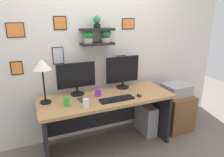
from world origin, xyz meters
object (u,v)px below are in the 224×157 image
at_px(desk_lamp, 42,67).
at_px(drawer_cabinet, 175,111).
at_px(computer_mouse, 139,95).
at_px(computer_tower_right, 146,119).
at_px(monitor_right, 123,71).
at_px(monitor_left, 76,77).
at_px(pen_cup, 86,103).
at_px(printer, 177,90).
at_px(desk, 105,109).
at_px(coffee_mug, 98,92).
at_px(water_cup, 67,101).
at_px(keyboard, 117,99).
at_px(cell_phone, 82,100).

height_order(desk_lamp, drawer_cabinet, desk_lamp).
relative_size(computer_mouse, computer_tower_right, 0.20).
relative_size(monitor_right, computer_mouse, 5.54).
distance_m(monitor_left, monitor_right, 0.67).
distance_m(pen_cup, printer, 1.55).
height_order(desk, coffee_mug, coffee_mug).
xyz_separation_m(monitor_left, printer, (1.52, -0.19, -0.33)).
xyz_separation_m(desk_lamp, water_cup, (0.22, -0.19, -0.39)).
bearing_deg(monitor_right, drawer_cabinet, -12.85).
bearing_deg(drawer_cabinet, computer_tower_right, 173.41).
xyz_separation_m(desk, desk_lamp, (-0.76, 0.04, 0.65)).
xyz_separation_m(keyboard, computer_mouse, (0.31, -0.01, 0.01)).
relative_size(computer_mouse, printer, 0.24).
bearing_deg(pen_cup, monitor_left, 89.37).
distance_m(keyboard, drawer_cabinet, 1.22).
relative_size(desk, monitor_right, 3.52).
height_order(coffee_mug, water_cup, water_cup).
bearing_deg(pen_cup, coffee_mug, 47.89).
height_order(desk, pen_cup, pen_cup).
bearing_deg(printer, pen_cup, -171.21).
distance_m(desk, water_cup, 0.62).
relative_size(monitor_left, coffee_mug, 5.65).
height_order(keyboard, water_cup, water_cup).
relative_size(keyboard, computer_mouse, 4.89).
bearing_deg(coffee_mug, monitor_right, 20.29).
height_order(computer_mouse, printer, computer_mouse).
height_order(monitor_left, computer_mouse, monitor_left).
height_order(monitor_right, drawer_cabinet, monitor_right).
bearing_deg(keyboard, monitor_left, 137.16).
bearing_deg(cell_phone, desk, 3.37).
distance_m(keyboard, computer_mouse, 0.31).
relative_size(water_cup, printer, 0.29).
relative_size(monitor_left, cell_phone, 3.63).
relative_size(keyboard, pen_cup, 4.40).
distance_m(keyboard, printer, 1.13).
height_order(cell_phone, coffee_mug, coffee_mug).
xyz_separation_m(desk, computer_mouse, (0.39, -0.23, 0.22)).
xyz_separation_m(desk_lamp, cell_phone, (0.42, -0.10, -0.44)).
xyz_separation_m(cell_phone, coffee_mug, (0.24, 0.07, 0.04)).
relative_size(desk, printer, 4.61).
height_order(desk_lamp, cell_phone, desk_lamp).
relative_size(coffee_mug, pen_cup, 0.90).
xyz_separation_m(computer_mouse, desk_lamp, (-1.15, 0.27, 0.43)).
xyz_separation_m(monitor_right, printer, (0.85, -0.19, -0.34)).
xyz_separation_m(desk, monitor_left, (-0.34, 0.16, 0.44)).
distance_m(drawer_cabinet, printer, 0.37).
height_order(monitor_right, coffee_mug, monitor_right).
relative_size(cell_phone, computer_tower_right, 0.30).
height_order(keyboard, pen_cup, pen_cup).
relative_size(cell_phone, coffee_mug, 1.56).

